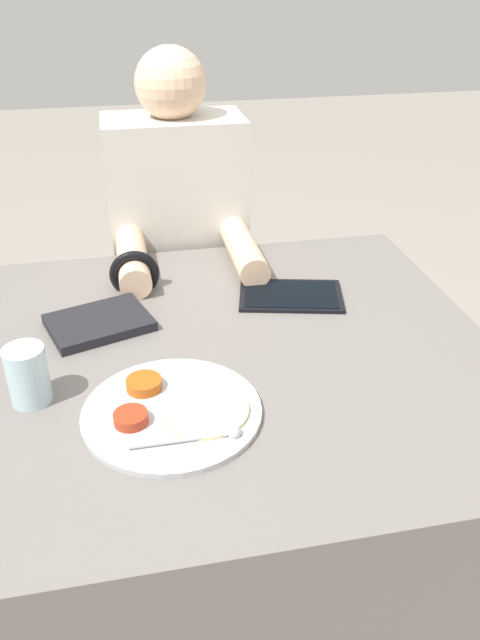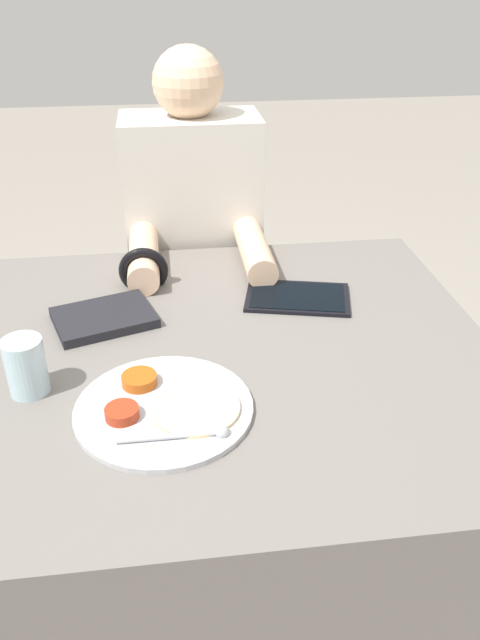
{
  "view_description": "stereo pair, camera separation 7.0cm",
  "coord_description": "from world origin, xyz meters",
  "px_view_note": "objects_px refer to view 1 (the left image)",
  "views": [
    {
      "loc": [
        -0.16,
        -0.97,
        1.4
      ],
      "look_at": [
        0.04,
        0.0,
        0.82
      ],
      "focal_mm": 35.0,
      "sensor_mm": 36.0,
      "label": 1
    },
    {
      "loc": [
        -0.09,
        -0.98,
        1.4
      ],
      "look_at": [
        0.04,
        0.0,
        0.82
      ],
      "focal_mm": 35.0,
      "sensor_mm": 36.0,
      "label": 2
    }
  ],
  "objects_px": {
    "thali_tray": "(173,411)",
    "person_diner": "(182,292)",
    "tablet_device": "(291,295)",
    "red_notebook": "(99,323)",
    "drinking_glass": "(28,375)"
  },
  "relations": [
    {
      "from": "tablet_device",
      "to": "person_diner",
      "type": "xyz_separation_m",
      "value": [
        -0.2,
        0.41,
        -0.18
      ]
    },
    {
      "from": "person_diner",
      "to": "drinking_glass",
      "type": "height_order",
      "value": "person_diner"
    },
    {
      "from": "red_notebook",
      "to": "drinking_glass",
      "type": "xyz_separation_m",
      "value": [
        -0.11,
        -0.22,
        0.04
      ]
    },
    {
      "from": "red_notebook",
      "to": "person_diner",
      "type": "height_order",
      "value": "person_diner"
    },
    {
      "from": "thali_tray",
      "to": "person_diner",
      "type": "bearing_deg",
      "value": 82.74
    },
    {
      "from": "thali_tray",
      "to": "tablet_device",
      "type": "height_order",
      "value": "thali_tray"
    },
    {
      "from": "thali_tray",
      "to": "red_notebook",
      "type": "distance_m",
      "value": 0.32
    },
    {
      "from": "thali_tray",
      "to": "person_diner",
      "type": "height_order",
      "value": "person_diner"
    },
    {
      "from": "red_notebook",
      "to": "tablet_device",
      "type": "relative_size",
      "value": 0.92
    },
    {
      "from": "drinking_glass",
      "to": "red_notebook",
      "type": "bearing_deg",
      "value": 62.81
    },
    {
      "from": "red_notebook",
      "to": "drinking_glass",
      "type": "height_order",
      "value": "drinking_glass"
    },
    {
      "from": "tablet_device",
      "to": "red_notebook",
      "type": "bearing_deg",
      "value": -173.7
    },
    {
      "from": "person_diner",
      "to": "drinking_glass",
      "type": "xyz_separation_m",
      "value": [
        -0.32,
        -0.67,
        0.23
      ]
    },
    {
      "from": "tablet_device",
      "to": "drinking_glass",
      "type": "xyz_separation_m",
      "value": [
        -0.52,
        -0.26,
        0.05
      ]
    },
    {
      "from": "red_notebook",
      "to": "person_diner",
      "type": "bearing_deg",
      "value": 65.07
    }
  ]
}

